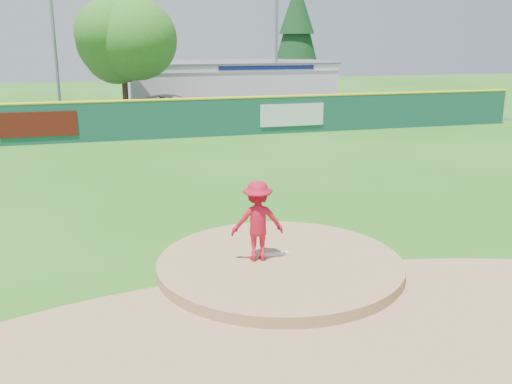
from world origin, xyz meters
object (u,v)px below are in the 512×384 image
object	(u,v)px
conifer_tree	(297,32)
light_pole_right	(276,30)
pitcher	(258,221)
pool_building_grp	(227,83)
van	(172,107)
deciduous_tree	(123,46)
light_pole_left	(53,21)

from	to	relation	value
conifer_tree	light_pole_right	size ratio (longest dim) A/B	0.95
pitcher	pool_building_grp	xyz separation A→B (m)	(6.48, 31.84, 0.51)
van	pool_building_grp	bearing A→B (deg)	-12.13
pitcher	van	bearing A→B (deg)	-86.62
pool_building_grp	light_pole_right	bearing A→B (deg)	-44.95
pitcher	conifer_tree	size ratio (longest dim) A/B	0.19
van	deciduous_tree	size ratio (longest dim) A/B	0.77
light_pole_left	conifer_tree	bearing A→B (deg)	25.35
van	deciduous_tree	xyz separation A→B (m)	(-2.82, 0.19, 3.75)
conifer_tree	light_pole_left	size ratio (longest dim) A/B	0.86
pool_building_grp	conifer_tree	size ratio (longest dim) A/B	1.60
deciduous_tree	light_pole_left	xyz separation A→B (m)	(-4.00, 2.00, 1.50)
pool_building_grp	light_pole_left	bearing A→B (deg)	-157.40
pool_building_grp	light_pole_right	world-z (taller)	light_pole_right
light_pole_left	deciduous_tree	bearing A→B (deg)	-26.57
pitcher	conifer_tree	xyz separation A→B (m)	(13.48, 35.84, 4.39)
light_pole_left	light_pole_right	xyz separation A→B (m)	(15.00, 2.00, -0.51)
pitcher	light_pole_left	xyz separation A→B (m)	(-5.52, 26.84, 4.90)
deciduous_tree	conifer_tree	xyz separation A→B (m)	(15.00, 11.00, 0.99)
van	conifer_tree	xyz separation A→B (m)	(12.18, 11.19, 4.74)
conifer_tree	light_pole_right	world-z (taller)	light_pole_right
pitcher	van	world-z (taller)	pitcher
conifer_tree	light_pole_right	distance (m)	8.06
pitcher	light_pole_right	distance (m)	30.68
pool_building_grp	light_pole_left	size ratio (longest dim) A/B	1.38
deciduous_tree	light_pole_left	size ratio (longest dim) A/B	0.67
conifer_tree	van	bearing A→B (deg)	-137.44
deciduous_tree	van	bearing A→B (deg)	-3.82
pitcher	light_pole_left	bearing A→B (deg)	-71.99
pitcher	deciduous_tree	world-z (taller)	deciduous_tree
light_pole_left	pool_building_grp	bearing A→B (deg)	22.60
light_pole_left	light_pole_right	distance (m)	15.14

